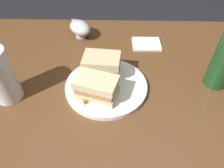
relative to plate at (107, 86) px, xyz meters
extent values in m
cube|color=brown|center=(0.03, -0.03, -0.36)|extent=(1.11, 0.93, 0.71)
cylinder|color=white|center=(0.00, 0.00, 0.00)|extent=(0.25, 0.25, 0.01)
cube|color=#CCB284|center=(-0.02, 0.05, 0.02)|extent=(0.12, 0.09, 0.03)
cube|color=#8C5B3D|center=(-0.02, 0.05, 0.04)|extent=(0.11, 0.08, 0.02)
cube|color=#CCB284|center=(-0.02, 0.05, 0.06)|extent=(0.12, 0.09, 0.03)
cube|color=beige|center=(-0.02, -0.05, 0.02)|extent=(0.13, 0.10, 0.02)
cube|color=#B27A4C|center=(-0.02, -0.05, 0.04)|extent=(0.12, 0.10, 0.02)
cube|color=beige|center=(-0.02, -0.05, 0.06)|extent=(0.13, 0.10, 0.02)
cube|color=#B77F33|center=(-0.05, -0.02, 0.01)|extent=(0.05, 0.04, 0.01)
cube|color=#AD702D|center=(-0.08, -0.01, 0.02)|extent=(0.02, 0.06, 0.02)
cube|color=#B77F33|center=(-0.06, -0.01, 0.02)|extent=(0.05, 0.02, 0.02)
cube|color=gold|center=(-0.04, 0.02, 0.02)|extent=(0.04, 0.03, 0.02)
cube|color=#B77F33|center=(-0.05, 0.02, 0.02)|extent=(0.04, 0.04, 0.02)
cube|color=#AD702D|center=(-0.06, -0.06, 0.01)|extent=(0.04, 0.05, 0.02)
cylinder|color=white|center=(-0.29, -0.04, 0.07)|extent=(0.08, 0.08, 0.16)
cylinder|color=#C67014|center=(-0.29, -0.04, 0.03)|extent=(0.07, 0.07, 0.07)
cylinder|color=#B7B7BC|center=(-0.12, 0.29, 0.00)|extent=(0.04, 0.04, 0.02)
ellipsoid|color=#B7B7BC|center=(-0.12, 0.29, 0.03)|extent=(0.12, 0.13, 0.05)
ellipsoid|color=#381E0F|center=(-0.12, 0.29, 0.04)|extent=(0.10, 0.11, 0.02)
cone|color=#B7B7BC|center=(-0.15, 0.33, 0.04)|extent=(0.04, 0.04, 0.02)
cube|color=silver|center=(0.15, 0.24, 0.00)|extent=(0.11, 0.09, 0.01)
camera|label=1|loc=(0.03, -0.44, 0.45)|focal=32.48mm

